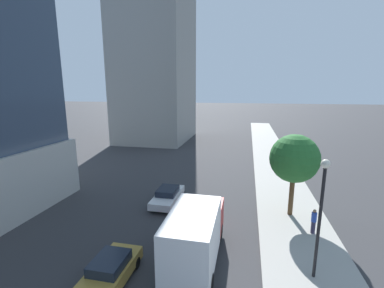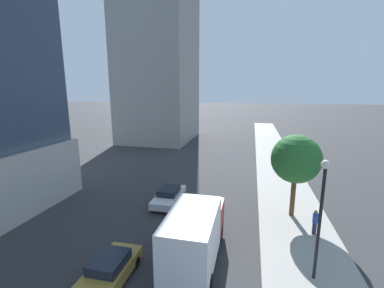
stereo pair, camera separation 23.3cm
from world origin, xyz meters
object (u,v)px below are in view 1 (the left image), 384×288
construction_building (155,46)px  street_tree (294,159)px  box_truck (196,233)px  pedestrian_blue_shirt (314,221)px  street_lamp (321,203)px  car_gold (109,272)px  car_white (168,196)px

construction_building → street_tree: bearing=-53.8°
box_truck → pedestrian_blue_shirt: box_truck is taller
construction_building → pedestrian_blue_shirt: 41.61m
street_lamp → car_gold: size_ratio=1.43×
construction_building → pedestrian_blue_shirt: size_ratio=24.61×
construction_building → street_tree: (20.92, -28.62, -13.02)m
construction_building → street_lamp: construction_building is taller
street_lamp → pedestrian_blue_shirt: bearing=78.1°
street_tree → pedestrian_blue_shirt: street_tree is taller
construction_building → pedestrian_blue_shirt: (22.02, -31.15, -16.62)m
street_tree → car_gold: (-10.04, -9.61, -3.93)m
construction_building → box_truck: construction_building is taller
street_tree → box_truck: size_ratio=0.91×
car_white → car_gold: (-0.00, -9.87, 0.01)m
street_lamp → street_tree: street_tree is taller
construction_building → car_white: size_ratio=9.15×
street_lamp → car_gold: bearing=-165.7°
construction_building → car_white: 34.79m
car_gold → box_truck: bearing=31.5°
street_lamp → car_white: street_lamp is taller
construction_building → box_truck: bearing=-67.5°
construction_building → car_gold: size_ratio=9.59×
box_truck → car_white: bearing=118.0°
street_tree → pedestrian_blue_shirt: size_ratio=3.69×
street_tree → pedestrian_blue_shirt: 4.54m
street_lamp → car_white: (-10.19, 7.27, -3.54)m
box_truck → pedestrian_blue_shirt: size_ratio=4.04×
box_truck → street_lamp: bearing=1.6°
box_truck → street_tree: bearing=49.7°
pedestrian_blue_shirt → box_truck: bearing=-147.1°
car_white → street_tree: bearing=-1.5°
box_truck → car_gold: bearing=-148.5°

